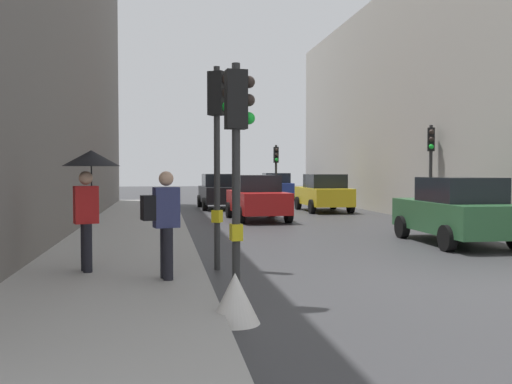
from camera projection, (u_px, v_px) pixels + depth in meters
The scene contains 14 objects.
ground_plane at pixel (489, 288), 9.22m from camera, with size 120.00×120.00×0.00m, color #38383A.
sidewalk_kerb at pixel (127, 244), 14.11m from camera, with size 3.29×40.00×0.16m, color #A8A5A0.
traffic_light_near_left at pixel (238, 139), 8.03m from camera, with size 0.44×0.27×3.48m.
traffic_light_mid_street at pixel (431, 156), 20.13m from camera, with size 0.34×0.45×3.58m.
traffic_light_near_right at pixel (218, 130), 10.81m from camera, with size 0.44×0.36×3.95m.
traffic_light_far_median at pixel (276, 164), 29.74m from camera, with size 0.25×0.43×3.29m.
car_blue_van at pixel (276, 186), 37.02m from camera, with size 2.18×4.28×1.76m.
car_green_estate at pixel (456, 211), 14.74m from camera, with size 2.10×4.24×1.76m.
car_red_sedan at pixel (257, 198), 21.82m from camera, with size 2.14×4.26×1.76m.
car_dark_suv at pixel (220, 191), 28.32m from camera, with size 2.10×4.24×1.76m.
car_yellow_taxi at pixel (324, 193), 26.40m from camera, with size 2.04×4.21×1.76m.
pedestrian_with_umbrella at pixel (90, 176), 9.83m from camera, with size 1.00×1.00×2.14m.
pedestrian_with_grey_backpack at pixel (164, 218), 9.11m from camera, with size 0.65×0.41×1.77m.
warning_sign_triangle at pixel (235, 298), 7.08m from camera, with size 0.64×0.64×0.65m, color silver.
Camera 1 is at (-5.31, -8.39, 1.95)m, focal length 39.21 mm.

